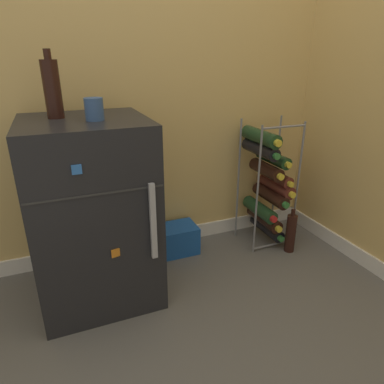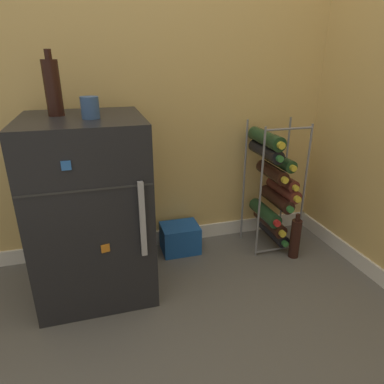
% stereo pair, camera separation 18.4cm
% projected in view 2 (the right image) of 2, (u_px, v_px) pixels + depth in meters
% --- Properties ---
extents(ground_plane, '(14.00, 14.00, 0.00)m').
position_uv_depth(ground_plane, '(208.00, 294.00, 1.72)').
color(ground_plane, '#56544F').
extents(wall_back, '(6.80, 0.07, 2.50)m').
position_uv_depth(wall_back, '(176.00, 30.00, 1.79)').
color(wall_back, tan).
rests_on(wall_back, ground_plane).
extents(mini_fridge, '(0.53, 0.56, 0.87)m').
position_uv_depth(mini_fridge, '(91.00, 208.00, 1.65)').
color(mini_fridge, black).
rests_on(mini_fridge, ground_plane).
extents(wine_rack, '(0.29, 0.33, 0.78)m').
position_uv_depth(wine_rack, '(273.00, 187.00, 2.04)').
color(wine_rack, slate).
rests_on(wine_rack, ground_plane).
extents(soda_box, '(0.22, 0.18, 0.17)m').
position_uv_depth(soda_box, '(180.00, 238.00, 2.08)').
color(soda_box, '#194C9E').
rests_on(soda_box, ground_plane).
extents(fridge_top_cup, '(0.08, 0.08, 0.09)m').
position_uv_depth(fridge_top_cup, '(90.00, 108.00, 1.43)').
color(fridge_top_cup, '#335184').
rests_on(fridge_top_cup, mini_fridge).
extents(fridge_top_bottle, '(0.07, 0.07, 0.27)m').
position_uv_depth(fridge_top_bottle, '(53.00, 87.00, 1.47)').
color(fridge_top_bottle, black).
rests_on(fridge_top_bottle, mini_fridge).
extents(loose_bottle_floor, '(0.06, 0.06, 0.28)m').
position_uv_depth(loose_bottle_floor, '(295.00, 238.00, 2.00)').
color(loose_bottle_floor, black).
rests_on(loose_bottle_floor, ground_plane).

